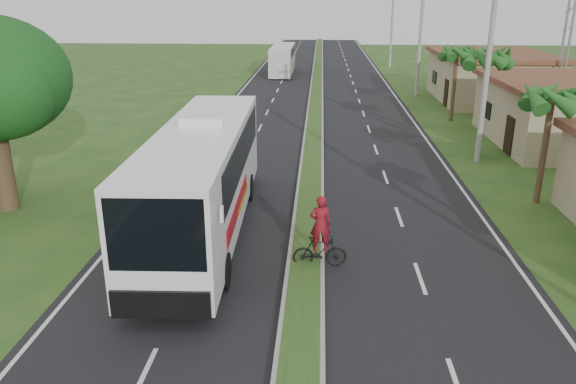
{
  "coord_description": "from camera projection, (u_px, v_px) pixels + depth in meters",
  "views": [
    {
      "loc": [
        0.37,
        -10.38,
        8.14
      ],
      "look_at": [
        -0.67,
        7.58,
        1.8
      ],
      "focal_mm": 35.0,
      "sensor_mm": 36.0,
      "label": 1
    }
  ],
  "objects": [
    {
      "name": "ground",
      "position": [
        298.0,
        381.0,
        12.5
      ],
      "size": [
        180.0,
        180.0,
        0.0
      ],
      "primitive_type": "plane",
      "color": "#234A1B",
      "rests_on": "ground"
    },
    {
      "name": "road_asphalt",
      "position": [
        313.0,
        149.0,
        31.33
      ],
      "size": [
        14.0,
        160.0,
        0.02
      ],
      "primitive_type": "cube",
      "color": "black",
      "rests_on": "ground"
    },
    {
      "name": "median_strip",
      "position": [
        313.0,
        147.0,
        31.3
      ],
      "size": [
        1.2,
        160.0,
        0.18
      ],
      "color": "gray",
      "rests_on": "ground"
    },
    {
      "name": "lane_edge_left",
      "position": [
        194.0,
        147.0,
        31.7
      ],
      "size": [
        0.12,
        160.0,
        0.01
      ],
      "primitive_type": "cube",
      "color": "silver",
      "rests_on": "ground"
    },
    {
      "name": "lane_edge_right",
      "position": [
        434.0,
        151.0,
        30.97
      ],
      "size": [
        0.12,
        160.0,
        0.01
      ],
      "primitive_type": "cube",
      "color": "silver",
      "rests_on": "ground"
    },
    {
      "name": "shop_mid",
      "position": [
        560.0,
        112.0,
        31.83
      ],
      "size": [
        7.6,
        10.6,
        3.67
      ],
      "color": "gray",
      "rests_on": "ground"
    },
    {
      "name": "shop_far",
      "position": [
        491.0,
        77.0,
        44.99
      ],
      "size": [
        8.6,
        11.6,
        3.82
      ],
      "color": "gray",
      "rests_on": "ground"
    },
    {
      "name": "palm_verge_b",
      "position": [
        552.0,
        98.0,
        21.84
      ],
      "size": [
        2.4,
        2.4,
        5.05
      ],
      "color": "#473321",
      "rests_on": "ground"
    },
    {
      "name": "palm_verge_c",
      "position": [
        489.0,
        58.0,
        28.21
      ],
      "size": [
        2.4,
        2.4,
        5.85
      ],
      "color": "#473321",
      "rests_on": "ground"
    },
    {
      "name": "palm_verge_d",
      "position": [
        457.0,
        52.0,
        36.84
      ],
      "size": [
        2.4,
        2.4,
        5.25
      ],
      "color": "#473321",
      "rests_on": "ground"
    },
    {
      "name": "utility_pole_b",
      "position": [
        491.0,
        36.0,
        26.91
      ],
      "size": [
        3.2,
        0.28,
        12.0
      ],
      "color": "gray",
      "rests_on": "ground"
    },
    {
      "name": "utility_pole_c",
      "position": [
        421.0,
        26.0,
        45.93
      ],
      "size": [
        1.6,
        0.28,
        11.0
      ],
      "color": "gray",
      "rests_on": "ground"
    },
    {
      "name": "utility_pole_d",
      "position": [
        392.0,
        19.0,
        64.84
      ],
      "size": [
        1.6,
        0.28,
        10.5
      ],
      "color": "gray",
      "rests_on": "ground"
    },
    {
      "name": "coach_bus_main",
      "position": [
        203.0,
        172.0,
        19.64
      ],
      "size": [
        3.05,
        12.96,
        4.17
      ],
      "rotation": [
        0.0,
        0.0,
        0.03
      ],
      "color": "white",
      "rests_on": "ground"
    },
    {
      "name": "coach_bus_far",
      "position": [
        283.0,
        58.0,
        60.56
      ],
      "size": [
        2.27,
        10.15,
        2.96
      ],
      "rotation": [
        0.0,
        0.0,
        -0.0
      ],
      "color": "silver",
      "rests_on": "ground"
    },
    {
      "name": "motorcyclist",
      "position": [
        320.0,
        241.0,
        17.48
      ],
      "size": [
        1.75,
        0.64,
        2.38
      ],
      "rotation": [
        0.0,
        0.0,
        0.09
      ],
      "color": "black",
      "rests_on": "ground"
    }
  ]
}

